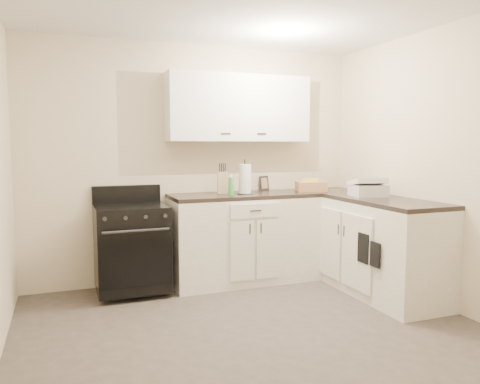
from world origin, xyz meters
name	(u,v)px	position (x,y,z in m)	size (l,w,h in m)	color
floor	(264,341)	(0.00, 0.00, 0.00)	(3.60, 3.60, 0.00)	#473F38
wall_back	(197,164)	(0.00, 1.80, 1.25)	(3.60, 3.60, 0.00)	beige
wall_right	(457,169)	(1.80, 0.00, 1.25)	(3.60, 3.60, 0.00)	beige
wall_front	(469,202)	(0.00, -1.80, 1.25)	(3.60, 3.60, 0.00)	beige
base_cabinets_back	(244,239)	(0.43, 1.50, 0.45)	(1.55, 0.60, 0.90)	white
base_cabinets_right	(365,244)	(1.50, 0.85, 0.45)	(0.60, 1.90, 0.90)	white
countertop_back	(244,195)	(0.43, 1.50, 0.92)	(1.55, 0.60, 0.04)	black
countertop_right	(367,198)	(1.50, 0.85, 0.92)	(0.60, 1.90, 0.04)	black
upper_cabinets	(239,108)	(0.43, 1.65, 1.84)	(1.55, 0.30, 0.70)	white
stove	(132,248)	(-0.75, 1.48, 0.46)	(0.68, 0.58, 0.82)	black
knife_block	(222,183)	(0.21, 1.57, 1.05)	(0.10, 0.09, 0.23)	#D3B581
paper_towel	(245,179)	(0.42, 1.46, 1.10)	(0.13, 0.13, 0.31)	white
soap_bottle	(231,186)	(0.25, 1.41, 1.03)	(0.06, 0.06, 0.18)	green
picture_frame	(264,183)	(0.77, 1.76, 1.02)	(0.13, 0.02, 0.16)	black
wicker_basket	(311,186)	(1.22, 1.48, 0.99)	(0.32, 0.21, 0.11)	tan
countertop_grill	(368,191)	(1.49, 0.81, 1.00)	(0.32, 0.30, 0.12)	silver
oven_mitt_near	(375,255)	(1.18, 0.26, 0.49)	(0.02, 0.13, 0.22)	black
oven_mitt_far	(364,248)	(1.18, 0.43, 0.52)	(0.02, 0.16, 0.27)	black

